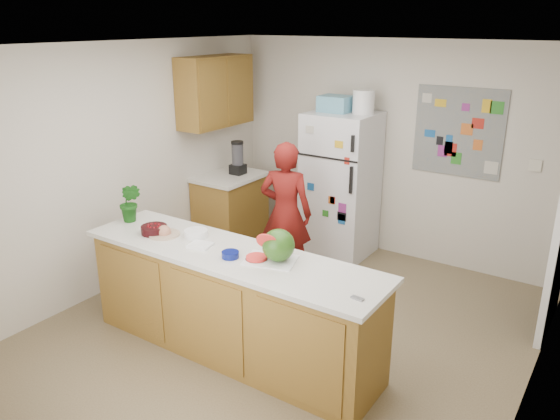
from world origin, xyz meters
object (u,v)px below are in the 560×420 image
Objects in this scene: watermelon at (278,245)px; cherry_bowl at (154,230)px; person at (286,213)px; refrigerator at (340,185)px.

watermelon is 1.12× the size of cherry_bowl.
watermelon is (0.80, -1.33, 0.29)m from person.
person is at bearing -96.97° from refrigerator.
watermelon reaches higher than cherry_bowl.
person is 1.58m from watermelon.
person is 6.79× the size of cherry_bowl.
refrigerator is at bearing 77.08° from cherry_bowl.
cherry_bowl is (-1.23, -0.11, -0.10)m from watermelon.
refrigerator is 6.70× the size of watermelon.
cherry_bowl is at bearing 57.14° from person.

